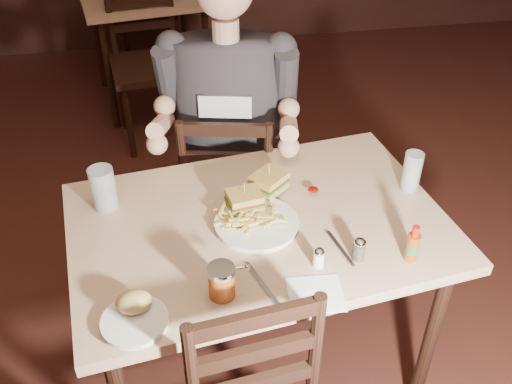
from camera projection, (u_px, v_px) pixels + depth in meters
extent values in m
plane|color=#321612|center=(307.00, 379.00, 2.24)|extent=(7.00, 7.00, 0.00)
cube|color=tan|center=(259.00, 226.00, 1.82)|extent=(1.27, 0.93, 0.04)
cylinder|color=black|center=(106.00, 278.00, 2.17)|extent=(0.05, 0.05, 0.73)
cylinder|color=black|center=(430.00, 341.00, 1.94)|extent=(0.05, 0.05, 0.73)
cylinder|color=black|center=(351.00, 226.00, 2.42)|extent=(0.05, 0.05, 0.73)
cylinder|color=black|center=(109.00, 76.00, 3.60)|extent=(0.04, 0.04, 0.73)
cylinder|color=black|center=(97.00, 39.00, 4.08)|extent=(0.04, 0.04, 0.73)
cylinder|color=black|center=(207.00, 62.00, 3.76)|extent=(0.04, 0.04, 0.73)
cylinder|color=black|center=(185.00, 29.00, 4.25)|extent=(0.04, 0.04, 0.73)
cylinder|color=white|center=(256.00, 225.00, 1.79)|extent=(0.29, 0.29, 0.01)
ellipsoid|color=maroon|center=(313.00, 190.00, 1.92)|extent=(0.04, 0.04, 0.01)
cylinder|color=silver|center=(103.00, 188.00, 1.83)|extent=(0.09, 0.09, 0.15)
cylinder|color=silver|center=(412.00, 172.00, 1.91)|extent=(0.07, 0.07, 0.14)
cube|color=white|center=(316.00, 294.00, 1.56)|extent=(0.16, 0.15, 0.00)
cube|color=silver|center=(264.00, 285.00, 1.58)|extent=(0.07, 0.20, 0.00)
cube|color=silver|center=(341.00, 249.00, 1.70)|extent=(0.04, 0.17, 0.01)
cylinder|color=white|center=(135.00, 323.00, 1.47)|extent=(0.19, 0.19, 0.01)
ellipsoid|color=tan|center=(134.00, 302.00, 1.49)|extent=(0.10, 0.09, 0.06)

